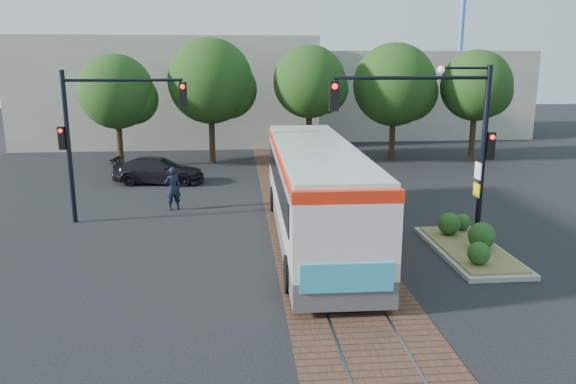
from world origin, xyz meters
name	(u,v)px	position (x,y,z in m)	size (l,w,h in m)	color
ground	(324,247)	(0.00, 0.00, 0.00)	(120.00, 120.00, 0.00)	black
trackbed	(310,216)	(0.00, 4.00, 0.01)	(3.60, 40.00, 0.02)	brown
tree_row	(304,85)	(1.21, 16.42, 4.85)	(26.40, 5.60, 7.67)	#382314
warehouses	(265,91)	(-0.53, 28.75, 3.81)	(40.00, 13.00, 8.00)	#ADA899
crane	(463,9)	(18.00, 34.00, 10.88)	(8.00, 0.50, 18.00)	#3F72B2
city_bus	(315,188)	(-0.21, 0.92, 1.92)	(3.00, 12.93, 3.44)	#49494B
traffic_island	(469,243)	(4.82, -0.90, 0.33)	(2.20, 5.20, 1.13)	gray
signal_pole_main	(448,130)	(3.86, -0.81, 4.16)	(5.49, 0.46, 6.00)	black
signal_pole_left	(97,126)	(-8.37, 4.00, 3.86)	(4.99, 0.34, 6.00)	black
officer	(173,188)	(-5.76, 5.59, 0.94)	(0.69, 0.45, 1.88)	black
parked_car	(159,170)	(-7.09, 11.10, 0.69)	(1.93, 4.74, 1.37)	black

